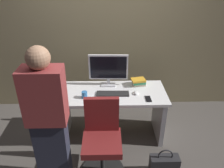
% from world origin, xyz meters
% --- Properties ---
extents(ground_plane, '(9.00, 9.00, 0.00)m').
position_xyz_m(ground_plane, '(0.00, 0.00, 0.00)').
color(ground_plane, '#4C4742').
extents(wall_back, '(6.40, 0.10, 3.00)m').
position_xyz_m(wall_back, '(0.00, 0.90, 1.50)').
color(wall_back, '#8C7F5B').
rests_on(wall_back, ground).
extents(desk, '(1.46, 0.66, 0.72)m').
position_xyz_m(desk, '(0.00, 0.00, 0.50)').
color(desk, white).
rests_on(desk, ground).
extents(office_chair, '(0.52, 0.52, 0.94)m').
position_xyz_m(office_chair, '(-0.13, -0.64, 0.43)').
color(office_chair, black).
rests_on(office_chair, ground).
extents(person_at_desk, '(0.40, 0.24, 1.64)m').
position_xyz_m(person_at_desk, '(-0.66, -0.78, 0.84)').
color(person_at_desk, '#262838').
rests_on(person_at_desk, ground).
extents(monitor, '(0.54, 0.15, 0.46)m').
position_xyz_m(monitor, '(-0.04, 0.20, 0.98)').
color(monitor, silver).
rests_on(monitor, desk).
extents(keyboard, '(0.43, 0.14, 0.02)m').
position_xyz_m(keyboard, '(0.01, -0.06, 0.73)').
color(keyboard, '#262626').
rests_on(keyboard, desk).
extents(mouse, '(0.06, 0.10, 0.03)m').
position_xyz_m(mouse, '(0.32, -0.06, 0.74)').
color(mouse, white).
rests_on(mouse, desk).
extents(cup_near_keyboard, '(0.07, 0.07, 0.09)m').
position_xyz_m(cup_near_keyboard, '(-0.36, -0.14, 0.77)').
color(cup_near_keyboard, '#3372B2').
rests_on(cup_near_keyboard, desk).
extents(book_stack, '(0.21, 0.19, 0.10)m').
position_xyz_m(book_stack, '(0.38, 0.19, 0.77)').
color(book_stack, beige).
rests_on(book_stack, desk).
extents(cell_phone, '(0.08, 0.15, 0.01)m').
position_xyz_m(cell_phone, '(0.46, -0.19, 0.73)').
color(cell_phone, black).
rests_on(cell_phone, desk).
extents(handbag, '(0.34, 0.14, 0.38)m').
position_xyz_m(handbag, '(0.61, -0.73, 0.14)').
color(handbag, '#262628').
rests_on(handbag, ground).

